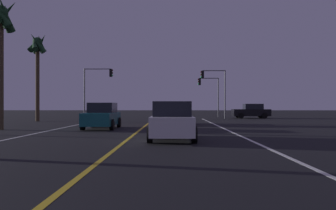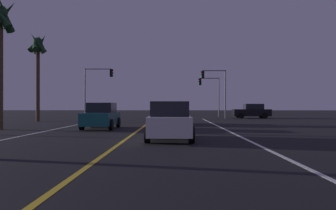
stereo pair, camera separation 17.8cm
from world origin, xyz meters
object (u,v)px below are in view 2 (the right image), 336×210
Objects in this scene: traffic_light_near_left at (98,81)px; palm_tree_left_far at (38,51)px; car_crossing_side at (252,111)px; car_oncoming at (101,116)px; car_lead_same_lane at (170,121)px; palm_tree_left_mid at (0,25)px; traffic_light_far_right at (209,88)px; car_ahead_far at (175,114)px; traffic_light_near_right at (214,83)px.

palm_tree_left_far is at bearing -123.25° from traffic_light_near_left.
traffic_light_near_left is 8.24m from palm_tree_left_far.
car_crossing_side is at bearing 19.19° from palm_tree_left_far.
car_oncoming is 0.75× the size of traffic_light_near_left.
traffic_light_near_left is at bearing 20.00° from car_lead_same_lane.
palm_tree_left_mid reaches higher than traffic_light_near_left.
car_ahead_far is at bearing 75.41° from traffic_light_far_right.
car_ahead_far is at bearing -1.27° from car_lead_same_lane.
car_crossing_side and car_oncoming have the same top height.
car_lead_same_lane is 1.00× the size of car_crossing_side.
car_oncoming is 8.47m from palm_tree_left_mid.
car_crossing_side is 0.51× the size of palm_tree_left_far.
palm_tree_left_far is at bearing 37.33° from car_lead_same_lane.
car_oncoming is at bearing 9.88° from palm_tree_left_mid.
car_ahead_far is at bearing 133.39° from car_oncoming.
car_ahead_far is at bearing 54.97° from car_crossing_side.
palm_tree_left_mid is at bearing 42.85° from car_crossing_side.
traffic_light_near_right is (-4.61, -1.15, 3.27)m from car_crossing_side.
car_ahead_far is (-9.11, -13.00, 0.00)m from car_crossing_side.
traffic_light_near_right is 5.51m from traffic_light_far_right.
traffic_light_near_right is 18.95m from palm_tree_left_far.
car_lead_same_lane is at bearing 78.50° from traffic_light_near_right.
car_crossing_side is at bearing 136.54° from traffic_light_far_right.
car_crossing_side is 27.99m from palm_tree_left_mid.
traffic_light_near_right is at bearing 0.00° from traffic_light_near_left.
car_lead_same_lane is 26.26m from car_crossing_side.
car_lead_same_lane is at bearing -70.00° from traffic_light_near_left.
traffic_light_near_left is at bearing 22.49° from traffic_light_far_right.
car_lead_same_lane is 0.78× the size of traffic_light_near_right.
traffic_light_near_right is 13.27m from traffic_light_near_left.
car_lead_same_lane and car_crossing_side have the same top height.
car_crossing_side is 5.77m from traffic_light_near_right.
traffic_light_near_left is 14.39m from traffic_light_far_right.
car_lead_same_lane is 0.84× the size of traffic_light_far_right.
traffic_light_near_left reaches higher than car_oncoming.
traffic_light_near_right is 0.66× the size of palm_tree_left_far.
car_lead_same_lane is 24.09m from traffic_light_near_right.
car_ahead_far is at bearing 27.18° from palm_tree_left_mid.
car_ahead_far is 6.65m from car_oncoming.
car_ahead_far is 0.78× the size of traffic_light_near_right.
car_crossing_side is 7.00m from traffic_light_far_right.
palm_tree_left_mid is (-10.72, 5.90, 5.73)m from car_lead_same_lane.
car_lead_same_lane is 1.00× the size of car_ahead_far.
car_oncoming is 24.01m from traffic_light_far_right.
palm_tree_left_mid is at bearing 61.19° from car_lead_same_lane.
traffic_light_far_right reaches higher than car_crossing_side.
traffic_light_near_right is 1.08× the size of traffic_light_far_right.
car_lead_same_lane is 1.00× the size of car_oncoming.
palm_tree_left_mid is at bearing 117.18° from car_ahead_far.
traffic_light_far_right is 21.54m from palm_tree_left_far.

